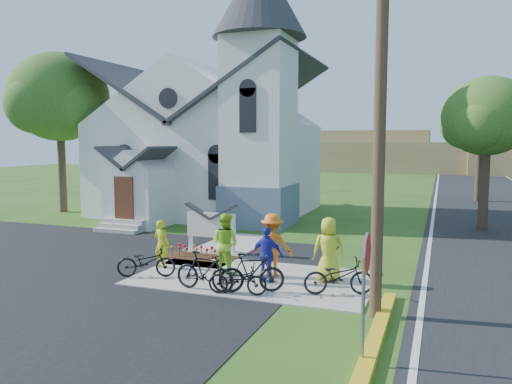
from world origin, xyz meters
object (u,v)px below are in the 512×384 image
at_px(cyclist_2, 267,255).
at_px(bike_3, 252,273).
at_px(utility_pole, 384,83).
at_px(bike_0, 146,262).
at_px(cyclist_1, 225,243).
at_px(cyclist_3, 272,245).
at_px(cyclist_4, 329,249).
at_px(bike_4, 339,276).
at_px(cyclist_0, 162,244).
at_px(bike_1, 205,271).
at_px(church_sign, 211,226).
at_px(bike_2, 238,279).
at_px(stop_sign, 366,271).

xyz_separation_m(cyclist_2, bike_3, (-0.07, -1.06, -0.27)).
distance_m(utility_pole, bike_0, 8.53).
relative_size(cyclist_1, cyclist_3, 0.99).
distance_m(cyclist_4, bike_4, 1.32).
height_order(utility_pole, cyclist_0, utility_pole).
bearing_deg(bike_1, bike_0, 78.55).
xyz_separation_m(church_sign, cyclist_0, (-0.50, -2.63, -0.20)).
distance_m(church_sign, cyclist_4, 5.40).
distance_m(cyclist_2, bike_2, 1.46).
distance_m(cyclist_1, cyclist_2, 1.61).
distance_m(stop_sign, cyclist_1, 6.96).
bearing_deg(bike_3, cyclist_1, 19.23).
bearing_deg(stop_sign, cyclist_3, 124.43).
height_order(bike_0, cyclist_1, cyclist_1).
xyz_separation_m(church_sign, bike_4, (5.39, -3.46, -0.49)).
relative_size(cyclist_0, cyclist_2, 0.97).
height_order(utility_pole, cyclist_2, utility_pole).
relative_size(utility_pole, cyclist_0, 6.42).
height_order(church_sign, bike_3, church_sign).
bearing_deg(cyclist_2, cyclist_4, -154.43).
bearing_deg(stop_sign, bike_0, 152.49).
bearing_deg(stop_sign, utility_pole, 91.49).
bearing_deg(bike_1, cyclist_2, -39.83).
xyz_separation_m(cyclist_3, bike_3, (0.02, -1.80, -0.41)).
bearing_deg(bike_3, bike_4, -98.10).
relative_size(cyclist_2, bike_2, 1.02).
bearing_deg(bike_0, stop_sign, -139.98).
bearing_deg(cyclist_2, bike_1, 48.34).
relative_size(bike_2, cyclist_3, 0.83).
bearing_deg(cyclist_4, cyclist_3, -19.30).
bearing_deg(bike_2, bike_4, -79.92).
xyz_separation_m(cyclist_0, bike_4, (5.89, -0.83, -0.29)).
relative_size(bike_2, bike_4, 0.85).
distance_m(bike_2, cyclist_3, 2.18).
height_order(cyclist_1, cyclist_2, cyclist_1).
relative_size(cyclist_0, cyclist_3, 0.82).
bearing_deg(utility_pole, cyclist_0, 163.70).
distance_m(cyclist_2, bike_4, 2.22).
distance_m(cyclist_1, cyclist_4, 3.18).
xyz_separation_m(utility_pole, bike_1, (-4.65, 0.30, -4.82)).
bearing_deg(church_sign, bike_1, -66.48).
bearing_deg(cyclist_3, bike_2, 73.55).
bearing_deg(cyclist_4, bike_4, 96.69).
relative_size(church_sign, cyclist_2, 1.37).
bearing_deg(bike_2, cyclist_0, 52.00).
xyz_separation_m(bike_3, cyclist_4, (1.71, 1.76, 0.41)).
bearing_deg(utility_pole, cyclist_3, 145.00).
xyz_separation_m(cyclist_0, bike_0, (0.15, -1.13, -0.32)).
bearing_deg(church_sign, bike_3, -52.38).
height_order(cyclist_3, bike_4, cyclist_3).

